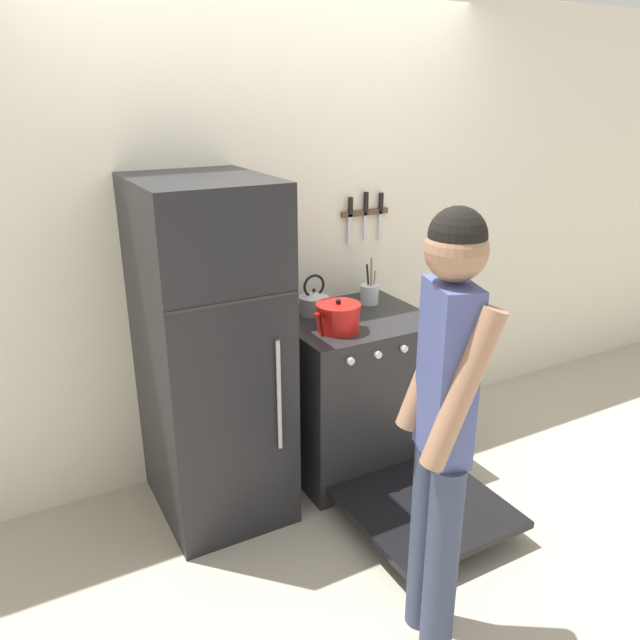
% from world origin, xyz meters
% --- Properties ---
extents(ground_plane, '(14.00, 14.00, 0.00)m').
position_xyz_m(ground_plane, '(0.00, 0.00, 0.00)').
color(ground_plane, '#B2A893').
extents(wall_back, '(10.00, 0.06, 2.55)m').
position_xyz_m(wall_back, '(0.00, 0.03, 1.27)').
color(wall_back, silver).
rests_on(wall_back, ground_plane).
extents(refrigerator, '(0.59, 0.75, 1.68)m').
position_xyz_m(refrigerator, '(-0.51, -0.36, 0.84)').
color(refrigerator, black).
rests_on(refrigerator, ground_plane).
extents(stove_range, '(0.79, 1.40, 0.89)m').
position_xyz_m(stove_range, '(0.30, -0.39, 0.44)').
color(stove_range, '#232326').
rests_on(stove_range, ground_plane).
extents(dutch_oven_pot, '(0.27, 0.23, 0.17)m').
position_xyz_m(dutch_oven_pot, '(0.12, -0.49, 0.96)').
color(dutch_oven_pot, red).
rests_on(dutch_oven_pot, stove_range).
extents(tea_kettle, '(0.20, 0.16, 0.22)m').
position_xyz_m(tea_kettle, '(0.14, -0.21, 0.95)').
color(tea_kettle, silver).
rests_on(tea_kettle, stove_range).
extents(utensil_jar, '(0.11, 0.11, 0.27)m').
position_xyz_m(utensil_jar, '(0.50, -0.20, 0.95)').
color(utensil_jar, silver).
rests_on(utensil_jar, stove_range).
extents(person, '(0.34, 0.40, 1.70)m').
position_xyz_m(person, '(-0.10, -1.58, 0.97)').
color(person, '#38425B').
rests_on(person, ground_plane).
extents(wall_knife_strip, '(0.31, 0.03, 0.30)m').
position_xyz_m(wall_knife_strip, '(0.57, -0.02, 1.38)').
color(wall_knife_strip, brown).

